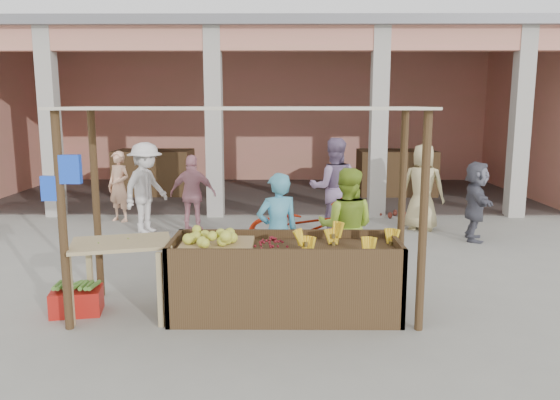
{
  "coord_description": "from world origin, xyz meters",
  "views": [
    {
      "loc": [
        0.48,
        -6.05,
        2.42
      ],
      "look_at": [
        0.43,
        1.2,
        1.14
      ],
      "focal_mm": 35.0,
      "sensor_mm": 36.0,
      "label": 1
    }
  ],
  "objects_px": {
    "fruit_stall": "(285,281)",
    "vendor_green": "(346,224)",
    "red_crate": "(77,301)",
    "vendor_blue": "(278,228)",
    "motorcycle": "(305,228)",
    "side_table": "(122,254)"
  },
  "relations": [
    {
      "from": "fruit_stall",
      "to": "vendor_green",
      "type": "distance_m",
      "value": 1.4
    },
    {
      "from": "fruit_stall",
      "to": "red_crate",
      "type": "relative_size",
      "value": 4.66
    },
    {
      "from": "red_crate",
      "to": "vendor_blue",
      "type": "bearing_deg",
      "value": 9.31
    },
    {
      "from": "red_crate",
      "to": "motorcycle",
      "type": "height_order",
      "value": "motorcycle"
    },
    {
      "from": "vendor_green",
      "to": "motorcycle",
      "type": "relative_size",
      "value": 0.83
    },
    {
      "from": "red_crate",
      "to": "fruit_stall",
      "type": "bearing_deg",
      "value": -10.47
    },
    {
      "from": "red_crate",
      "to": "motorcycle",
      "type": "distance_m",
      "value": 3.51
    },
    {
      "from": "fruit_stall",
      "to": "side_table",
      "type": "relative_size",
      "value": 2.09
    },
    {
      "from": "side_table",
      "to": "red_crate",
      "type": "bearing_deg",
      "value": 158.36
    },
    {
      "from": "side_table",
      "to": "vendor_green",
      "type": "distance_m",
      "value": 2.9
    },
    {
      "from": "vendor_green",
      "to": "motorcycle",
      "type": "xyz_separation_m",
      "value": [
        -0.5,
        1.09,
        -0.31
      ]
    },
    {
      "from": "motorcycle",
      "to": "vendor_green",
      "type": "bearing_deg",
      "value": -134.88
    },
    {
      "from": "side_table",
      "to": "motorcycle",
      "type": "height_order",
      "value": "motorcycle"
    },
    {
      "from": "fruit_stall",
      "to": "side_table",
      "type": "xyz_separation_m",
      "value": [
        -1.85,
        -0.07,
        0.34
      ]
    },
    {
      "from": "vendor_green",
      "to": "motorcycle",
      "type": "bearing_deg",
      "value": -52.45
    },
    {
      "from": "vendor_blue",
      "to": "vendor_green",
      "type": "height_order",
      "value": "vendor_green"
    },
    {
      "from": "motorcycle",
      "to": "red_crate",
      "type": "bearing_deg",
      "value": 148.3
    },
    {
      "from": "motorcycle",
      "to": "vendor_blue",
      "type": "bearing_deg",
      "value": -177.12
    },
    {
      "from": "fruit_stall",
      "to": "motorcycle",
      "type": "bearing_deg",
      "value": 81.6
    },
    {
      "from": "side_table",
      "to": "red_crate",
      "type": "relative_size",
      "value": 2.22
    },
    {
      "from": "side_table",
      "to": "vendor_blue",
      "type": "height_order",
      "value": "vendor_blue"
    },
    {
      "from": "side_table",
      "to": "vendor_green",
      "type": "relative_size",
      "value": 0.74
    }
  ]
}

